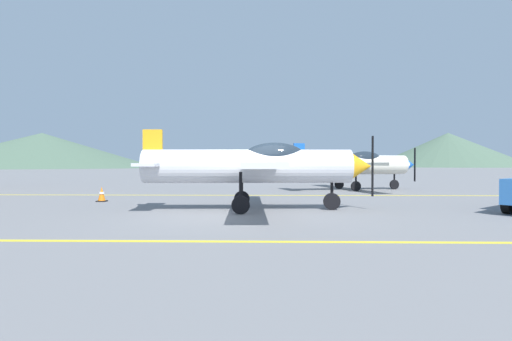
% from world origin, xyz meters
% --- Properties ---
extents(ground_plane, '(400.00, 400.00, 0.00)m').
position_xyz_m(ground_plane, '(0.00, 0.00, 0.00)').
color(ground_plane, slate).
extents(apron_line_near, '(80.00, 0.16, 0.01)m').
position_xyz_m(apron_line_near, '(0.00, -3.99, 0.01)').
color(apron_line_near, yellow).
rests_on(apron_line_near, ground_plane).
extents(apron_line_far, '(80.00, 0.16, 0.01)m').
position_xyz_m(apron_line_far, '(0.00, 7.49, 0.01)').
color(apron_line_far, yellow).
rests_on(apron_line_far, ground_plane).
extents(airplane_near, '(7.53, 8.68, 2.60)m').
position_xyz_m(airplane_near, '(0.21, 1.42, 1.47)').
color(airplane_near, silver).
rests_on(airplane_near, ground_plane).
extents(airplane_mid, '(7.62, 8.65, 2.60)m').
position_xyz_m(airplane_mid, '(5.57, 11.53, 1.47)').
color(airplane_mid, silver).
rests_on(airplane_mid, ground_plane).
extents(traffic_cone_front, '(0.36, 0.36, 0.59)m').
position_xyz_m(traffic_cone_front, '(-5.97, 4.21, 0.29)').
color(traffic_cone_front, black).
rests_on(traffic_cone_front, ground_plane).
extents(hill_left, '(71.85, 71.85, 11.01)m').
position_xyz_m(hill_left, '(-70.22, 117.30, 5.50)').
color(hill_left, '#4C6651').
rests_on(hill_left, ground_plane).
extents(hill_centerleft, '(57.50, 57.50, 13.06)m').
position_xyz_m(hill_centerleft, '(70.39, 148.41, 6.53)').
color(hill_centerleft, '#4C6651').
rests_on(hill_centerleft, ground_plane).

